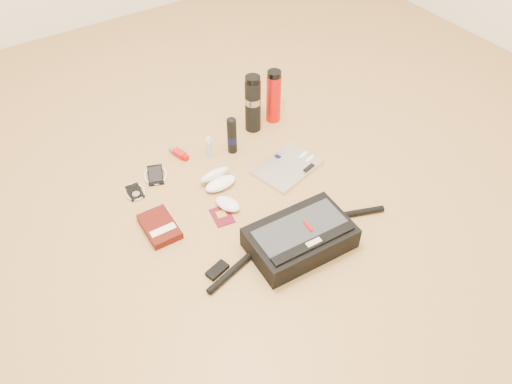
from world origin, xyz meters
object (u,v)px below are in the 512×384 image
at_px(messenger_bag, 300,238).
at_px(book, 160,226).
at_px(laptop, 288,167).
at_px(thermos_red, 274,97).
at_px(thermos_black, 253,104).

bearing_deg(messenger_bag, book, 140.63).
relative_size(laptop, thermos_red, 1.17).
relative_size(laptop, thermos_black, 1.10).
xyz_separation_m(laptop, book, (-0.65, -0.01, 0.01)).
relative_size(thermos_black, thermos_red, 1.07).
height_order(laptop, book, book).
bearing_deg(messenger_bag, thermos_black, 73.37).
bearing_deg(thermos_black, laptop, -95.42).
xyz_separation_m(book, thermos_red, (0.81, 0.36, 0.12)).
relative_size(book, thermos_black, 0.65).
height_order(laptop, thermos_red, thermos_red).
xyz_separation_m(laptop, thermos_black, (0.03, 0.34, 0.14)).
height_order(book, thermos_black, thermos_black).
relative_size(messenger_bag, laptop, 2.53).
xyz_separation_m(messenger_bag, laptop, (0.23, 0.39, -0.04)).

